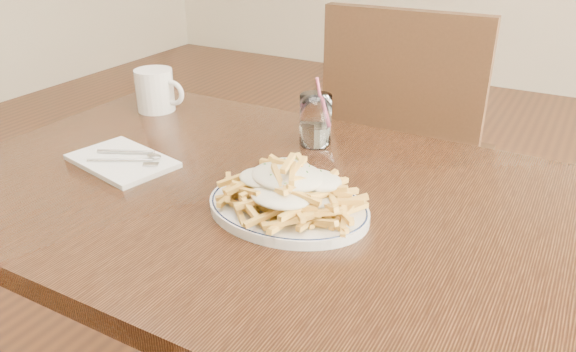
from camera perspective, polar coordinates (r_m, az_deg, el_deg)
The scene contains 8 objects.
table at distance 1.09m, azimuth -3.45°, elevation -4.69°, with size 1.20×0.80×0.75m.
chair_far at distance 1.76m, azimuth 11.90°, elevation 2.99°, with size 0.47×0.47×0.98m.
fries_plate at distance 0.96m, azimuth 0.00°, elevation -3.23°, with size 0.35×0.33×0.02m.
loaded_fries at distance 0.93m, azimuth 0.00°, elevation -0.69°, with size 0.27×0.24×0.07m.
napkin at distance 1.19m, azimuth -16.51°, elevation 1.48°, with size 0.21×0.14×0.01m, color silver.
cutlery at distance 1.19m, azimuth -16.40°, elevation 1.92°, with size 0.16×0.13×0.01m.
water_glass at distance 1.22m, azimuth 2.80°, elevation 5.37°, with size 0.07×0.07×0.15m.
coffee_mug at distance 1.47m, azimuth -13.28°, elevation 8.47°, with size 0.13×0.09×0.11m.
Camera 1 is at (0.51, -0.79, 1.23)m, focal length 35.00 mm.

